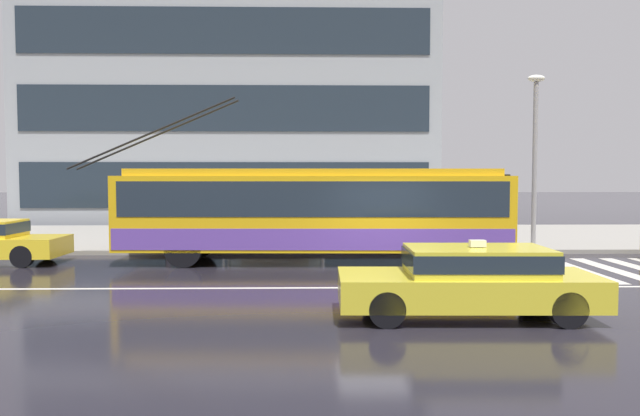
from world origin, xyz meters
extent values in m
plane|color=black|center=(0.00, 0.00, 0.00)|extent=(160.00, 160.00, 0.00)
cube|color=gray|center=(0.00, 9.54, 0.07)|extent=(80.00, 10.00, 0.14)
cube|color=beige|center=(5.38, 1.27, 0.00)|extent=(0.44, 4.40, 0.01)
cube|color=beige|center=(6.28, 1.27, 0.00)|extent=(0.44, 4.40, 0.01)
cube|color=silver|center=(0.00, -1.20, 0.00)|extent=(72.00, 0.14, 0.01)
cube|color=gold|center=(-1.82, 2.94, 1.48)|extent=(11.27, 2.86, 2.13)
cube|color=gold|center=(-1.82, 2.94, 2.64)|extent=(10.59, 2.59, 0.20)
cube|color=#1E2833|center=(-1.82, 2.94, 1.90)|extent=(10.83, 2.88, 0.98)
cube|color=#6442A2|center=(-1.82, 2.94, 0.80)|extent=(11.16, 2.89, 0.60)
cube|color=#1E2833|center=(3.73, 2.77, 1.90)|extent=(0.19, 2.23, 1.06)
cube|color=black|center=(3.58, 2.78, 2.44)|extent=(0.22, 1.93, 0.28)
cylinder|color=black|center=(-6.49, 3.42, 3.77)|extent=(4.90, 0.20, 2.10)
cylinder|color=black|center=(-6.51, 2.72, 3.77)|extent=(4.90, 0.20, 2.10)
cylinder|color=black|center=(2.02, 3.94, 0.52)|extent=(1.05, 0.33, 1.04)
cylinder|color=black|center=(1.95, 1.71, 0.52)|extent=(1.05, 0.33, 1.04)
cylinder|color=black|center=(-5.37, 4.16, 0.52)|extent=(1.05, 0.33, 1.04)
cylinder|color=black|center=(-5.44, 1.93, 0.52)|extent=(1.05, 0.33, 1.04)
cube|color=gold|center=(0.86, -4.05, 0.51)|extent=(4.62, 1.84, 0.55)
cube|color=gold|center=(1.05, -4.06, 1.02)|extent=(2.51, 1.55, 0.48)
cube|color=#1E2833|center=(1.05, -4.06, 1.05)|extent=(2.55, 1.57, 0.31)
cube|color=silver|center=(1.05, -4.06, 1.33)|extent=(0.28, 0.17, 0.12)
cylinder|color=black|center=(-0.67, -4.78, 0.31)|extent=(0.62, 0.21, 0.62)
cylinder|color=black|center=(-0.63, -3.25, 0.31)|extent=(0.62, 0.21, 0.62)
cylinder|color=black|center=(2.35, -4.85, 0.31)|extent=(0.62, 0.21, 0.62)
cylinder|color=black|center=(2.39, -3.32, 0.31)|extent=(0.62, 0.21, 0.62)
cylinder|color=black|center=(-9.89, 3.48, 0.31)|extent=(0.62, 0.20, 0.62)
cylinder|color=black|center=(-9.89, 1.96, 0.31)|extent=(0.62, 0.20, 0.62)
cylinder|color=gray|center=(-1.45, 5.95, 1.35)|extent=(0.08, 0.08, 2.42)
cylinder|color=gray|center=(-4.91, 5.95, 1.35)|extent=(0.08, 0.08, 2.42)
cylinder|color=gray|center=(-1.45, 7.24, 1.35)|extent=(0.08, 0.08, 2.42)
cylinder|color=gray|center=(-4.91, 7.24, 1.35)|extent=(0.08, 0.08, 2.42)
cube|color=#99ADB2|center=(-3.18, 7.24, 1.40)|extent=(3.29, 0.04, 1.94)
cube|color=#B2B2B7|center=(-3.18, 6.60, 2.60)|extent=(3.76, 1.59, 0.08)
cube|color=brown|center=(-3.18, 6.92, 0.59)|extent=(2.42, 0.36, 0.08)
cylinder|color=#54583B|center=(1.78, 4.97, 0.57)|extent=(0.14, 0.14, 0.86)
cylinder|color=#54583B|center=(1.62, 4.93, 0.57)|extent=(0.14, 0.14, 0.86)
cylinder|color=maroon|center=(1.70, 4.95, 1.32)|extent=(0.44, 0.44, 0.63)
sphere|color=tan|center=(1.70, 4.95, 1.75)|extent=(0.23, 0.23, 0.23)
cone|color=#36549C|center=(1.81, 4.98, 2.04)|extent=(1.14, 1.14, 0.28)
cylinder|color=#333333|center=(1.81, 4.98, 1.51)|extent=(0.02, 0.02, 0.78)
cylinder|color=#454253|center=(-6.80, 5.82, 0.58)|extent=(0.14, 0.14, 0.88)
cylinder|color=#454253|center=(-6.73, 5.68, 0.58)|extent=(0.14, 0.14, 0.88)
cylinder|color=#4F4447|center=(-6.76, 5.75, 1.30)|extent=(0.49, 0.49, 0.55)
sphere|color=#DD9B8E|center=(-6.76, 5.75, 1.69)|extent=(0.23, 0.23, 0.23)
cone|color=#36449B|center=(-6.71, 5.64, 1.98)|extent=(1.47, 1.47, 0.29)
cylinder|color=#333333|center=(-6.71, 5.64, 1.47)|extent=(0.02, 0.02, 0.74)
cylinder|color=gray|center=(5.73, 5.56, 2.93)|extent=(0.16, 0.16, 5.57)
ellipsoid|color=silver|center=(5.73, 5.56, 5.83)|extent=(0.60, 0.32, 0.24)
cube|color=#90969C|center=(-6.10, 21.35, 9.52)|extent=(21.68, 12.12, 19.04)
cube|color=#1E2833|center=(-6.10, 15.26, 2.09)|extent=(20.38, 0.06, 2.28)
cube|color=#1E2833|center=(-6.10, 15.26, 5.90)|extent=(20.38, 0.06, 2.28)
cube|color=#1E2833|center=(-6.10, 15.26, 9.71)|extent=(20.38, 0.06, 2.28)
camera|label=1|loc=(-1.99, -14.58, 2.53)|focal=33.46mm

